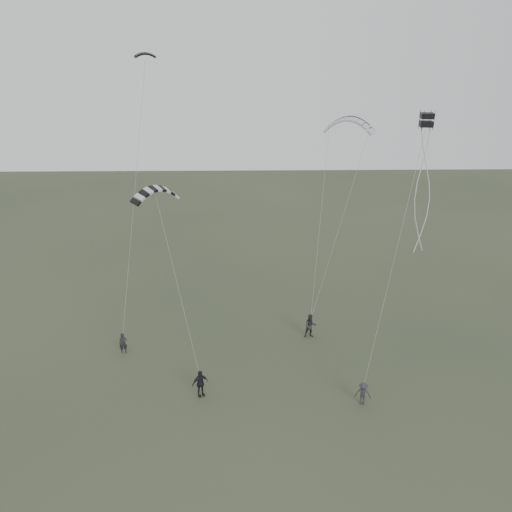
{
  "coord_description": "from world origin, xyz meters",
  "views": [
    {
      "loc": [
        0.33,
        -25.58,
        19.11
      ],
      "look_at": [
        1.07,
        5.55,
        7.11
      ],
      "focal_mm": 35.0,
      "sensor_mm": 36.0,
      "label": 1
    }
  ],
  "objects_px": {
    "kite_pale_large": "(349,119)",
    "flyer_center": "(200,383)",
    "flyer_left": "(123,343)",
    "kite_dark_small": "(145,54)",
    "kite_box": "(427,120)",
    "kite_striped": "(155,189)",
    "flyer_right": "(310,326)",
    "flyer_far": "(363,393)"
  },
  "relations": [
    {
      "from": "flyer_far",
      "to": "flyer_right",
      "type": "bearing_deg",
      "value": 118.69
    },
    {
      "from": "kite_box",
      "to": "kite_pale_large",
      "type": "bearing_deg",
      "value": 109.87
    },
    {
      "from": "flyer_right",
      "to": "flyer_far",
      "type": "relative_size",
      "value": 1.24
    },
    {
      "from": "flyer_right",
      "to": "kite_striped",
      "type": "relative_size",
      "value": 0.59
    },
    {
      "from": "kite_striped",
      "to": "kite_box",
      "type": "height_order",
      "value": "kite_box"
    },
    {
      "from": "flyer_left",
      "to": "flyer_right",
      "type": "distance_m",
      "value": 13.59
    },
    {
      "from": "kite_striped",
      "to": "kite_box",
      "type": "relative_size",
      "value": 4.18
    },
    {
      "from": "kite_dark_small",
      "to": "kite_striped",
      "type": "xyz_separation_m",
      "value": [
        1.44,
        -7.86,
        -7.89
      ]
    },
    {
      "from": "flyer_right",
      "to": "flyer_left",
      "type": "bearing_deg",
      "value": -179.19
    },
    {
      "from": "flyer_left",
      "to": "flyer_center",
      "type": "bearing_deg",
      "value": -55.57
    },
    {
      "from": "flyer_center",
      "to": "kite_dark_small",
      "type": "xyz_separation_m",
      "value": [
        -4.17,
        12.58,
        18.93
      ]
    },
    {
      "from": "kite_dark_small",
      "to": "flyer_right",
      "type": "bearing_deg",
      "value": -42.18
    },
    {
      "from": "flyer_left",
      "to": "flyer_center",
      "type": "distance_m",
      "value": 7.69
    },
    {
      "from": "flyer_center",
      "to": "flyer_left",
      "type": "bearing_deg",
      "value": 110.47
    },
    {
      "from": "flyer_left",
      "to": "flyer_far",
      "type": "relative_size",
      "value": 1.04
    },
    {
      "from": "kite_dark_small",
      "to": "kite_pale_large",
      "type": "height_order",
      "value": "kite_dark_small"
    },
    {
      "from": "flyer_center",
      "to": "kite_box",
      "type": "distance_m",
      "value": 20.19
    },
    {
      "from": "flyer_far",
      "to": "kite_box",
      "type": "xyz_separation_m",
      "value": [
        3.1,
        3.41,
        15.51
      ]
    },
    {
      "from": "flyer_far",
      "to": "flyer_left",
      "type": "bearing_deg",
      "value": 172.34
    },
    {
      "from": "kite_box",
      "to": "flyer_right",
      "type": "bearing_deg",
      "value": 147.54
    },
    {
      "from": "flyer_left",
      "to": "kite_dark_small",
      "type": "height_order",
      "value": "kite_dark_small"
    },
    {
      "from": "flyer_left",
      "to": "kite_dark_small",
      "type": "bearing_deg",
      "value": 62.88
    },
    {
      "from": "flyer_left",
      "to": "kite_dark_small",
      "type": "distance_m",
      "value": 20.56
    },
    {
      "from": "kite_pale_large",
      "to": "flyer_center",
      "type": "bearing_deg",
      "value": -104.12
    },
    {
      "from": "flyer_right",
      "to": "kite_striped",
      "type": "distance_m",
      "value": 15.27
    },
    {
      "from": "kite_striped",
      "to": "flyer_far",
      "type": "bearing_deg",
      "value": -63.05
    },
    {
      "from": "flyer_center",
      "to": "kite_pale_large",
      "type": "relative_size",
      "value": 0.46
    },
    {
      "from": "kite_dark_small",
      "to": "kite_striped",
      "type": "distance_m",
      "value": 11.23
    },
    {
      "from": "flyer_far",
      "to": "kite_box",
      "type": "distance_m",
      "value": 16.18
    },
    {
      "from": "flyer_right",
      "to": "flyer_far",
      "type": "bearing_deg",
      "value": -82.09
    },
    {
      "from": "flyer_center",
      "to": "kite_pale_large",
      "type": "height_order",
      "value": "kite_pale_large"
    },
    {
      "from": "kite_pale_large",
      "to": "kite_striped",
      "type": "bearing_deg",
      "value": -123.07
    },
    {
      "from": "flyer_center",
      "to": "flyer_far",
      "type": "bearing_deg",
      "value": -34.73
    },
    {
      "from": "flyer_center",
      "to": "flyer_far",
      "type": "xyz_separation_m",
      "value": [
        9.78,
        -1.03,
        -0.15
      ]
    },
    {
      "from": "flyer_right",
      "to": "kite_pale_large",
      "type": "relative_size",
      "value": 0.48
    },
    {
      "from": "flyer_right",
      "to": "kite_box",
      "type": "xyz_separation_m",
      "value": [
        5.25,
        -4.55,
        15.33
      ]
    },
    {
      "from": "flyer_far",
      "to": "kite_dark_small",
      "type": "bearing_deg",
      "value": 149.27
    },
    {
      "from": "kite_box",
      "to": "flyer_far",
      "type": "bearing_deg",
      "value": -123.82
    },
    {
      "from": "flyer_center",
      "to": "kite_dark_small",
      "type": "distance_m",
      "value": 23.11
    },
    {
      "from": "flyer_left",
      "to": "kite_box",
      "type": "relative_size",
      "value": 2.07
    },
    {
      "from": "flyer_right",
      "to": "flyer_far",
      "type": "xyz_separation_m",
      "value": [
        2.15,
        -7.96,
        -0.18
      ]
    },
    {
      "from": "flyer_right",
      "to": "kite_striped",
      "type": "xyz_separation_m",
      "value": [
        -10.36,
        -2.21,
        11.01
      ]
    }
  ]
}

